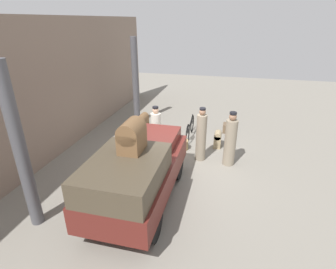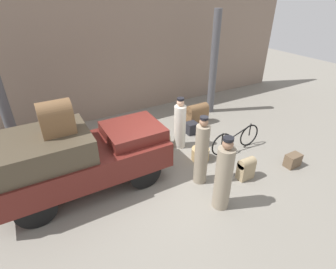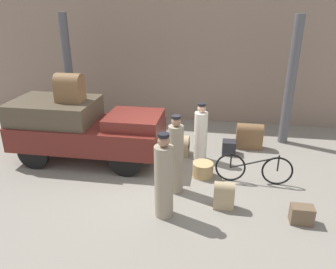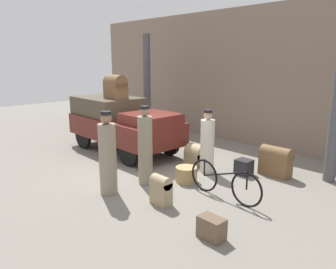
# 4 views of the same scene
# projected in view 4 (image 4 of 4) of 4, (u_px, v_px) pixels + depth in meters

# --- Properties ---
(ground_plane) EXTENTS (30.00, 30.00, 0.00)m
(ground_plane) POSITION_uv_depth(u_px,v_px,m) (157.00, 169.00, 8.63)
(ground_plane) COLOR gray
(station_building_facade) EXTENTS (16.00, 0.15, 4.50)m
(station_building_facade) POSITION_uv_depth(u_px,v_px,m) (249.00, 77.00, 10.83)
(station_building_facade) COLOR gray
(station_building_facade) RESTS_ON ground
(canopy_pillar_left) EXTENTS (0.28, 0.28, 3.74)m
(canopy_pillar_left) POSITION_uv_depth(u_px,v_px,m) (147.00, 85.00, 12.26)
(canopy_pillar_left) COLOR #4C4C51
(canopy_pillar_left) RESTS_ON ground
(truck) EXTENTS (3.95, 1.68, 1.64)m
(truck) POSITION_uv_depth(u_px,v_px,m) (121.00, 122.00, 10.20)
(truck) COLOR black
(truck) RESTS_ON ground
(bicycle) EXTENTS (1.81, 0.04, 0.77)m
(bicycle) POSITION_uv_depth(u_px,v_px,m) (224.00, 182.00, 6.77)
(bicycle) COLOR black
(bicycle) RESTS_ON ground
(wicker_basket) EXTENTS (0.51, 0.51, 0.36)m
(wicker_basket) POSITION_uv_depth(u_px,v_px,m) (186.00, 174.00, 7.75)
(wicker_basket) COLOR tan
(wicker_basket) RESTS_ON ground
(porter_lifting_near_truck) EXTENTS (0.33, 0.33, 1.83)m
(porter_lifting_near_truck) POSITION_uv_depth(u_px,v_px,m) (145.00, 148.00, 7.49)
(porter_lifting_near_truck) COLOR gray
(porter_lifting_near_truck) RESTS_ON ground
(porter_carrying_trunk) EXTENTS (0.37, 0.37, 1.80)m
(porter_carrying_trunk) POSITION_uv_depth(u_px,v_px,m) (108.00, 156.00, 6.94)
(porter_carrying_trunk) COLOR gray
(porter_carrying_trunk) RESTS_ON ground
(porter_with_bicycle) EXTENTS (0.35, 0.35, 1.61)m
(porter_with_bicycle) POSITION_uv_depth(u_px,v_px,m) (207.00, 144.00, 8.33)
(porter_with_bicycle) COLOR silver
(porter_with_bicycle) RESTS_ON ground
(suitcase_black_upright) EXTENTS (0.43, 0.27, 0.37)m
(suitcase_black_upright) POSITION_uv_depth(u_px,v_px,m) (211.00, 228.00, 5.29)
(suitcase_black_upright) COLOR brown
(suitcase_black_upright) RESTS_ON ground
(trunk_barrel_dark) EXTENTS (0.75, 0.36, 0.75)m
(trunk_barrel_dark) POSITION_uv_depth(u_px,v_px,m) (276.00, 160.00, 8.10)
(trunk_barrel_dark) COLOR brown
(trunk_barrel_dark) RESTS_ON ground
(trunk_umber_medium) EXTENTS (0.37, 0.36, 0.39)m
(trunk_umber_medium) POSITION_uv_depth(u_px,v_px,m) (244.00, 167.00, 8.23)
(trunk_umber_medium) COLOR #232328
(trunk_umber_medium) RESTS_ON ground
(trunk_large_brown) EXTENTS (0.50, 0.47, 0.57)m
(trunk_large_brown) POSITION_uv_depth(u_px,v_px,m) (196.00, 155.00, 9.00)
(trunk_large_brown) COLOR #9E8966
(trunk_large_brown) RESTS_ON ground
(trunk_wicker_pale) EXTENTS (0.43, 0.25, 0.61)m
(trunk_wicker_pale) POSITION_uv_depth(u_px,v_px,m) (161.00, 189.00, 6.51)
(trunk_wicker_pale) COLOR #9E8966
(trunk_wicker_pale) RESTS_ON ground
(trunk_on_truck_roof) EXTENTS (0.67, 0.49, 0.73)m
(trunk_on_truck_roof) POSITION_uv_depth(u_px,v_px,m) (116.00, 87.00, 10.13)
(trunk_on_truck_roof) COLOR brown
(trunk_on_truck_roof) RESTS_ON truck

